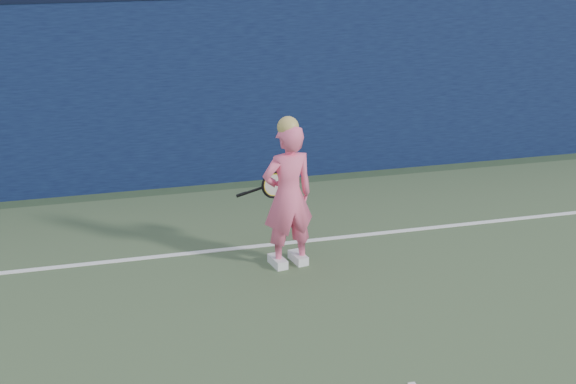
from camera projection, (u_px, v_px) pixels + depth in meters
name	position (u px, v px, depth m)	size (l,w,h in m)	color
backstop_wall	(255.00, 89.00, 10.98)	(24.00, 0.40, 2.50)	black
player	(288.00, 196.00, 8.28)	(0.62, 0.46, 1.62)	#FF638A
racket	(272.00, 186.00, 8.63)	(0.56, 0.13, 0.30)	black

